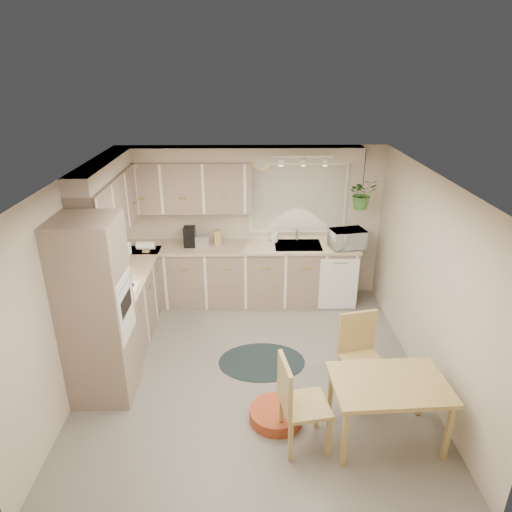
# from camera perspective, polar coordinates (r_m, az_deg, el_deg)

# --- Properties ---
(floor) EXTENTS (4.20, 4.20, 0.00)m
(floor) POSITION_cam_1_polar(r_m,az_deg,el_deg) (5.81, -0.36, -14.03)
(floor) COLOR slate
(floor) RESTS_ON ground
(ceiling) EXTENTS (4.20, 4.20, 0.00)m
(ceiling) POSITION_cam_1_polar(r_m,az_deg,el_deg) (4.77, -0.43, 9.67)
(ceiling) COLOR silver
(ceiling) RESTS_ON wall_back
(wall_back) EXTENTS (4.00, 0.04, 2.40)m
(wall_back) POSITION_cam_1_polar(r_m,az_deg,el_deg) (7.12, -0.53, 4.15)
(wall_back) COLOR beige
(wall_back) RESTS_ON floor
(wall_front) EXTENTS (4.00, 0.04, 2.40)m
(wall_front) POSITION_cam_1_polar(r_m,az_deg,el_deg) (3.43, -0.11, -19.14)
(wall_front) COLOR beige
(wall_front) RESTS_ON floor
(wall_left) EXTENTS (0.04, 4.20, 2.40)m
(wall_left) POSITION_cam_1_polar(r_m,az_deg,el_deg) (5.54, -21.59, -3.26)
(wall_left) COLOR beige
(wall_left) RESTS_ON floor
(wall_right) EXTENTS (0.04, 4.20, 2.40)m
(wall_right) POSITION_cam_1_polar(r_m,az_deg,el_deg) (5.56, 20.71, -3.02)
(wall_right) COLOR beige
(wall_right) RESTS_ON floor
(base_cab_left) EXTENTS (0.60, 1.85, 0.90)m
(base_cab_left) POSITION_cam_1_polar(r_m,az_deg,el_deg) (6.52, -15.63, -5.83)
(base_cab_left) COLOR gray
(base_cab_left) RESTS_ON floor
(base_cab_back) EXTENTS (3.60, 0.60, 0.90)m
(base_cab_back) POSITION_cam_1_polar(r_m,az_deg,el_deg) (7.13, -2.10, -2.36)
(base_cab_back) COLOR gray
(base_cab_back) RESTS_ON floor
(counter_left) EXTENTS (0.64, 1.89, 0.04)m
(counter_left) POSITION_cam_1_polar(r_m,az_deg,el_deg) (6.31, -15.99, -2.08)
(counter_left) COLOR tan
(counter_left) RESTS_ON base_cab_left
(counter_back) EXTENTS (3.64, 0.64, 0.04)m
(counter_back) POSITION_cam_1_polar(r_m,az_deg,el_deg) (6.93, -2.16, 1.12)
(counter_back) COLOR tan
(counter_back) RESTS_ON base_cab_back
(oven_stack) EXTENTS (0.65, 0.65, 2.10)m
(oven_stack) POSITION_cam_1_polar(r_m,az_deg,el_deg) (5.19, -19.33, -6.61)
(oven_stack) COLOR gray
(oven_stack) RESTS_ON floor
(wall_oven_face) EXTENTS (0.02, 0.56, 0.58)m
(wall_oven_face) POSITION_cam_1_polar(r_m,az_deg,el_deg) (5.09, -15.89, -6.71)
(wall_oven_face) COLOR white
(wall_oven_face) RESTS_ON oven_stack
(upper_cab_left) EXTENTS (0.35, 2.00, 0.75)m
(upper_cab_left) POSITION_cam_1_polar(r_m,az_deg,el_deg) (6.15, -17.84, 6.08)
(upper_cab_left) COLOR gray
(upper_cab_left) RESTS_ON wall_left
(upper_cab_back) EXTENTS (2.00, 0.35, 0.75)m
(upper_cab_back) POSITION_cam_1_polar(r_m,az_deg,el_deg) (6.85, -9.03, 8.55)
(upper_cab_back) COLOR gray
(upper_cab_back) RESTS_ON wall_back
(soffit_left) EXTENTS (0.30, 2.00, 0.20)m
(soffit_left) POSITION_cam_1_polar(r_m,az_deg,el_deg) (6.05, -18.62, 10.37)
(soffit_left) COLOR beige
(soffit_left) RESTS_ON wall_left
(soffit_back) EXTENTS (3.60, 0.30, 0.20)m
(soffit_back) POSITION_cam_1_polar(r_m,az_deg,el_deg) (6.70, -2.31, 12.66)
(soffit_back) COLOR beige
(soffit_back) RESTS_ON wall_back
(cooktop) EXTENTS (0.52, 0.58, 0.02)m
(cooktop) POSITION_cam_1_polar(r_m,az_deg,el_deg) (5.80, -17.29, -4.26)
(cooktop) COLOR white
(cooktop) RESTS_ON counter_left
(range_hood) EXTENTS (0.40, 0.60, 0.14)m
(range_hood) POSITION_cam_1_polar(r_m,az_deg,el_deg) (5.62, -18.03, -0.12)
(range_hood) COLOR white
(range_hood) RESTS_ON upper_cab_left
(window_blinds) EXTENTS (1.40, 0.02, 1.00)m
(window_blinds) POSITION_cam_1_polar(r_m,az_deg,el_deg) (7.01, 5.24, 7.18)
(window_blinds) COLOR beige
(window_blinds) RESTS_ON wall_back
(window_frame) EXTENTS (1.50, 0.02, 1.10)m
(window_frame) POSITION_cam_1_polar(r_m,az_deg,el_deg) (7.02, 5.23, 7.20)
(window_frame) COLOR silver
(window_frame) RESTS_ON wall_back
(sink) EXTENTS (0.70, 0.48, 0.10)m
(sink) POSITION_cam_1_polar(r_m,az_deg,el_deg) (6.98, 5.25, 1.04)
(sink) COLOR #9B9DA2
(sink) RESTS_ON counter_back
(dishwasher_front) EXTENTS (0.58, 0.02, 0.83)m
(dishwasher_front) POSITION_cam_1_polar(r_m,az_deg,el_deg) (6.99, 10.27, -3.52)
(dishwasher_front) COLOR white
(dishwasher_front) RESTS_ON base_cab_back
(track_light_bar) EXTENTS (0.80, 0.04, 0.04)m
(track_light_bar) POSITION_cam_1_polar(r_m,az_deg,el_deg) (6.34, 5.95, 12.24)
(track_light_bar) COLOR white
(track_light_bar) RESTS_ON ceiling
(wall_clock) EXTENTS (0.30, 0.03, 0.30)m
(wall_clock) POSITION_cam_1_polar(r_m,az_deg,el_deg) (6.84, 0.73, 11.87)
(wall_clock) COLOR #E0B04F
(wall_clock) RESTS_ON wall_back
(dining_table) EXTENTS (1.14, 0.79, 0.69)m
(dining_table) POSITION_cam_1_polar(r_m,az_deg,el_deg) (4.91, 15.94, -18.07)
(dining_table) COLOR tan
(dining_table) RESTS_ON floor
(chair_left) EXTENTS (0.53, 0.53, 0.98)m
(chair_left) POSITION_cam_1_polar(r_m,az_deg,el_deg) (4.62, 6.19, -17.80)
(chair_left) COLOR tan
(chair_left) RESTS_ON floor
(chair_back) EXTENTS (0.55, 0.55, 0.98)m
(chair_back) POSITION_cam_1_polar(r_m,az_deg,el_deg) (5.26, 13.27, -12.57)
(chair_back) COLOR tan
(chair_back) RESTS_ON floor
(braided_rug) EXTENTS (1.11, 0.84, 0.01)m
(braided_rug) POSITION_cam_1_polar(r_m,az_deg,el_deg) (5.94, 0.72, -13.08)
(braided_rug) COLOR black
(braided_rug) RESTS_ON floor
(pet_bed) EXTENTS (0.71, 0.71, 0.13)m
(pet_bed) POSITION_cam_1_polar(r_m,az_deg,el_deg) (5.12, 2.52, -19.18)
(pet_bed) COLOR #A94221
(pet_bed) RESTS_ON floor
(microwave) EXTENTS (0.56, 0.39, 0.34)m
(microwave) POSITION_cam_1_polar(r_m,az_deg,el_deg) (6.93, 11.35, 2.36)
(microwave) COLOR white
(microwave) RESTS_ON counter_back
(soap_bottle) EXTENTS (0.14, 0.22, 0.10)m
(soap_bottle) POSITION_cam_1_polar(r_m,az_deg,el_deg) (7.06, 2.32, 2.14)
(soap_bottle) COLOR white
(soap_bottle) RESTS_ON counter_back
(hanging_plant) EXTENTS (0.47, 0.51, 0.35)m
(hanging_plant) POSITION_cam_1_polar(r_m,az_deg,el_deg) (6.78, 13.10, 7.20)
(hanging_plant) COLOR #386F2C
(hanging_plant) RESTS_ON ceiling
(coffee_maker) EXTENTS (0.17, 0.21, 0.30)m
(coffee_maker) POSITION_cam_1_polar(r_m,az_deg,el_deg) (6.94, -8.30, 2.41)
(coffee_maker) COLOR black
(coffee_maker) RESTS_ON counter_back
(toaster) EXTENTS (0.28, 0.18, 0.16)m
(toaster) POSITION_cam_1_polar(r_m,az_deg,el_deg) (6.96, -7.01, 1.93)
(toaster) COLOR #9B9DA2
(toaster) RESTS_ON counter_back
(knife_block) EXTENTS (0.13, 0.13, 0.23)m
(knife_block) POSITION_cam_1_polar(r_m,az_deg,el_deg) (6.95, -4.89, 2.32)
(knife_block) COLOR tan
(knife_block) RESTS_ON counter_back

